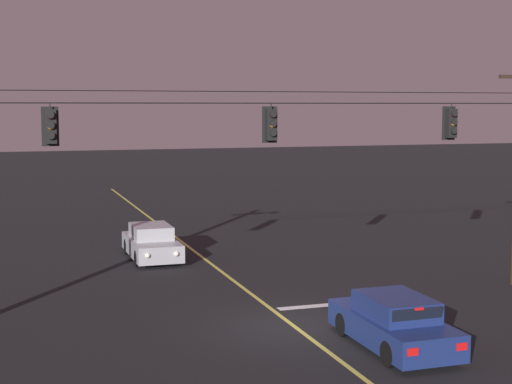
{
  "coord_description": "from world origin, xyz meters",
  "views": [
    {
      "loc": [
        -7.73,
        -20.26,
        6.25
      ],
      "look_at": [
        0.0,
        3.43,
        3.47
      ],
      "focal_mm": 54.75,
      "sensor_mm": 36.0,
      "label": 1
    }
  ],
  "objects_px": {
    "traffic_light_left_inner": "(271,125)",
    "traffic_light_centre": "(451,123)",
    "traffic_light_leftmost": "(50,126)",
    "car_waiting_near_lane": "(394,323)",
    "car_oncoming_lead": "(152,243)"
  },
  "relations": [
    {
      "from": "traffic_light_centre",
      "to": "car_oncoming_lead",
      "type": "height_order",
      "value": "traffic_light_centre"
    },
    {
      "from": "traffic_light_leftmost",
      "to": "car_waiting_near_lane",
      "type": "height_order",
      "value": "traffic_light_leftmost"
    },
    {
      "from": "traffic_light_left_inner",
      "to": "car_oncoming_lead",
      "type": "height_order",
      "value": "traffic_light_left_inner"
    },
    {
      "from": "car_oncoming_lead",
      "to": "traffic_light_left_inner",
      "type": "bearing_deg",
      "value": -75.49
    },
    {
      "from": "traffic_light_left_inner",
      "to": "car_waiting_near_lane",
      "type": "height_order",
      "value": "traffic_light_left_inner"
    },
    {
      "from": "traffic_light_left_inner",
      "to": "traffic_light_centre",
      "type": "xyz_separation_m",
      "value": [
        6.33,
        0.0,
        0.0
      ]
    },
    {
      "from": "traffic_light_centre",
      "to": "car_waiting_near_lane",
      "type": "relative_size",
      "value": 0.28
    },
    {
      "from": "traffic_light_left_inner",
      "to": "car_waiting_near_lane",
      "type": "distance_m",
      "value": 7.34
    },
    {
      "from": "car_oncoming_lead",
      "to": "traffic_light_leftmost",
      "type": "bearing_deg",
      "value": -117.14
    },
    {
      "from": "traffic_light_centre",
      "to": "car_oncoming_lead",
      "type": "bearing_deg",
      "value": 135.06
    },
    {
      "from": "traffic_light_leftmost",
      "to": "car_oncoming_lead",
      "type": "distance_m",
      "value": 10.81
    },
    {
      "from": "car_waiting_near_lane",
      "to": "car_oncoming_lead",
      "type": "distance_m",
      "value": 14.16
    },
    {
      "from": "traffic_light_leftmost",
      "to": "traffic_light_centre",
      "type": "height_order",
      "value": "same"
    },
    {
      "from": "car_oncoming_lead",
      "to": "car_waiting_near_lane",
      "type": "bearing_deg",
      "value": -74.5
    },
    {
      "from": "traffic_light_leftmost",
      "to": "traffic_light_left_inner",
      "type": "bearing_deg",
      "value": 0.0
    }
  ]
}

